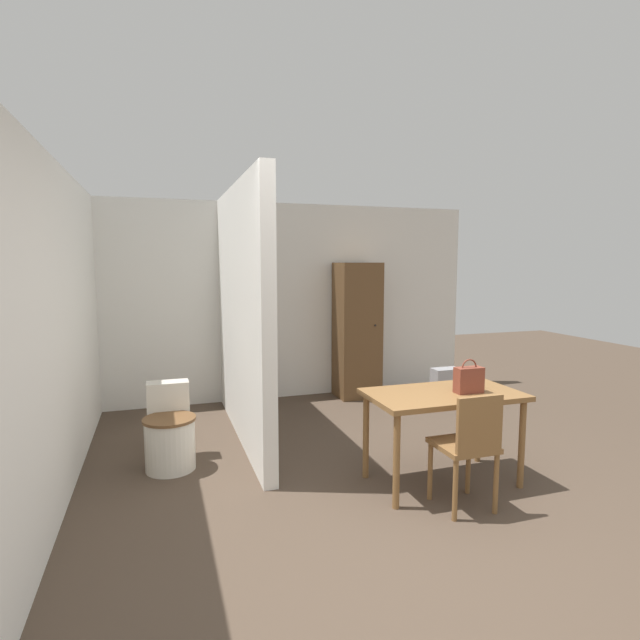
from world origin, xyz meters
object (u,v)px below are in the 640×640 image
object	(u,v)px
wooden_chair	(468,445)
space_heater	(446,387)
dining_table	(443,403)
wooden_cabinet	(357,330)
handbag	(469,379)
toilet	(170,434)

from	to	relation	value
wooden_chair	space_heater	distance (m)	2.66
dining_table	wooden_chair	xyz separation A→B (m)	(-0.07, -0.45, -0.17)
wooden_chair	wooden_cabinet	size ratio (longest dim) A/B	0.49
wooden_chair	space_heater	bearing A→B (deg)	61.15
dining_table	wooden_cabinet	world-z (taller)	wooden_cabinet
space_heater	handbag	bearing A→B (deg)	-117.99
wooden_cabinet	dining_table	bearing A→B (deg)	-97.52
space_heater	dining_table	bearing A→B (deg)	-122.96
toilet	wooden_cabinet	bearing A→B (deg)	34.42
wooden_chair	wooden_cabinet	distance (m)	3.14
space_heater	wooden_cabinet	bearing A→B (deg)	137.83
dining_table	space_heater	xyz separation A→B (m)	(1.21, 1.86, -0.42)
toilet	space_heater	xyz separation A→B (m)	(3.26, 0.87, -0.05)
toilet	space_heater	size ratio (longest dim) A/B	1.49
dining_table	wooden_chair	distance (m)	0.49
wooden_chair	toilet	xyz separation A→B (m)	(-1.98, 1.44, -0.19)
handbag	space_heater	xyz separation A→B (m)	(1.03, 1.93, -0.61)
toilet	wooden_cabinet	xyz separation A→B (m)	(2.40, 1.65, 0.59)
toilet	handbag	size ratio (longest dim) A/B	2.60
dining_table	handbag	size ratio (longest dim) A/B	4.46
wooden_chair	toilet	size ratio (longest dim) A/B	1.23
dining_table	toilet	world-z (taller)	dining_table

